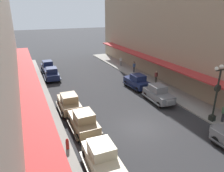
# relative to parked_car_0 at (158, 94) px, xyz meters

# --- Properties ---
(ground_plane) EXTENTS (200.00, 200.00, 0.00)m
(ground_plane) POSITION_rel_parked_car_0_xyz_m (-4.58, -3.93, -0.94)
(ground_plane) COLOR #2D2D30
(sidewalk_left) EXTENTS (3.00, 60.00, 0.15)m
(sidewalk_left) POSITION_rel_parked_car_0_xyz_m (-12.08, -3.93, -0.87)
(sidewalk_left) COLOR #99968E
(sidewalk_left) RESTS_ON ground
(sidewalk_right) EXTENTS (3.00, 60.00, 0.15)m
(sidewalk_right) POSITION_rel_parked_car_0_xyz_m (2.92, -3.93, -0.87)
(sidewalk_right) COLOR #99968E
(sidewalk_right) RESTS_ON ground
(parked_car_0) EXTENTS (2.29, 4.31, 1.84)m
(parked_car_0) POSITION_rel_parked_car_0_xyz_m (0.00, 0.00, 0.00)
(parked_car_0) COLOR slate
(parked_car_0) RESTS_ON ground
(parked_car_1) EXTENTS (2.18, 4.28, 1.84)m
(parked_car_1) POSITION_rel_parked_car_0_xyz_m (-9.38, 1.70, 0.00)
(parked_car_1) COLOR #997F5B
(parked_car_1) RESTS_ON ground
(parked_car_3) EXTENTS (2.30, 4.32, 1.84)m
(parked_car_3) POSITION_rel_parked_car_0_xyz_m (-0.03, 4.56, 0.00)
(parked_car_3) COLOR #19234C
(parked_car_3) RESTS_ON ground
(parked_car_4) EXTENTS (2.28, 4.31, 1.84)m
(parked_car_4) POSITION_rel_parked_car_0_xyz_m (-9.40, 12.40, 0.00)
(parked_car_4) COLOR #19234C
(parked_car_4) RESTS_ON ground
(parked_car_5) EXTENTS (2.24, 4.29, 1.84)m
(parked_car_5) POSITION_rel_parked_car_0_xyz_m (-9.37, 16.52, 0.00)
(parked_car_5) COLOR #19234C
(parked_car_5) RESTS_ON ground
(parked_car_6) EXTENTS (2.24, 4.30, 1.84)m
(parked_car_6) POSITION_rel_parked_car_0_xyz_m (-9.36, -7.30, 0.00)
(parked_car_6) COLOR beige
(parked_car_6) RESTS_ON ground
(parked_car_7) EXTENTS (2.17, 4.27, 1.84)m
(parked_car_7) POSITION_rel_parked_car_0_xyz_m (-9.13, -2.41, 0.00)
(parked_car_7) COLOR #997F5B
(parked_car_7) RESTS_ON ground
(lamp_post_with_clock) EXTENTS (1.42, 0.44, 5.16)m
(lamp_post_with_clock) POSITION_rel_parked_car_0_xyz_m (1.82, -5.63, 2.04)
(lamp_post_with_clock) COLOR black
(lamp_post_with_clock) RESTS_ON sidewalk_right
(fire_hydrant) EXTENTS (0.24, 0.24, 0.82)m
(fire_hydrant) POSITION_rel_parked_car_0_xyz_m (-10.93, -4.42, -0.38)
(fire_hydrant) COLOR #B21E19
(fire_hydrant) RESTS_ON sidewalk_left
(pedestrian_0) EXTENTS (0.36, 0.28, 1.67)m
(pedestrian_0) POSITION_rel_parked_car_0_xyz_m (2.96, 10.54, 0.07)
(pedestrian_0) COLOR #2D2D33
(pedestrian_0) RESTS_ON sidewalk_right
(pedestrian_1) EXTENTS (0.36, 0.24, 1.64)m
(pedestrian_1) POSITION_rel_parked_car_0_xyz_m (-12.45, 7.73, 0.05)
(pedestrian_1) COLOR slate
(pedestrian_1) RESTS_ON sidewalk_left
(pedestrian_2) EXTENTS (0.36, 0.24, 1.64)m
(pedestrian_2) POSITION_rel_parked_car_0_xyz_m (-13.00, 9.86, 0.05)
(pedestrian_2) COLOR #4C4238
(pedestrian_2) RESTS_ON sidewalk_left
(pedestrian_3) EXTENTS (0.36, 0.24, 1.64)m
(pedestrian_3) POSITION_rel_parked_car_0_xyz_m (2.83, 15.02, 0.05)
(pedestrian_3) COLOR slate
(pedestrian_3) RESTS_ON sidewalk_right
(pedestrian_4) EXTENTS (0.36, 0.24, 1.64)m
(pedestrian_4) POSITION_rel_parked_car_0_xyz_m (2.50, -6.16, 0.05)
(pedestrian_4) COLOR #2D2D33
(pedestrian_4) RESTS_ON sidewalk_right
(pedestrian_5) EXTENTS (0.36, 0.24, 1.64)m
(pedestrian_5) POSITION_rel_parked_car_0_xyz_m (3.21, 5.00, 0.05)
(pedestrian_5) COLOR #4C4238
(pedestrian_5) RESTS_ON sidewalk_right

